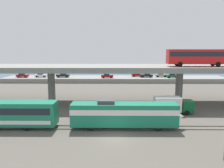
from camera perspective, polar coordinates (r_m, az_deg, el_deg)
ground_plane at (r=30.26m, az=0.84°, el=-13.36°), size 260.00×260.00×0.00m
rail_strip_near at (r=33.28m, az=0.83°, el=-11.18°), size 110.00×0.12×0.12m
rail_strip_far at (r=34.69m, az=0.82°, el=-10.36°), size 110.00×0.12×0.12m
train_locomotive at (r=33.42m, az=4.33°, el=-7.29°), size 16.26×3.04×4.18m
highway_overpass at (r=48.26m, az=0.79°, el=3.73°), size 96.00×12.49×8.01m
transit_bus_on_overpass at (r=49.25m, az=20.46°, el=6.54°), size 12.00×2.68×3.40m
service_truck_west at (r=42.20m, az=14.79°, el=-5.01°), size 6.80×2.46×3.04m
pier_parking_lot at (r=83.76m, az=0.72°, el=1.23°), size 79.96×11.50×1.56m
parked_car_0 at (r=88.34m, az=-21.44°, el=2.04°), size 4.10×2.00×1.50m
parked_car_1 at (r=80.99m, az=-1.22°, el=2.09°), size 4.26×1.94×1.50m
parked_car_2 at (r=85.78m, az=12.09°, el=2.26°), size 4.21×1.97×1.50m
parked_car_3 at (r=83.79m, az=14.85°, el=2.02°), size 4.35×1.98×1.50m
parked_car_4 at (r=87.12m, az=-17.29°, el=2.16°), size 4.28×1.88×1.50m
parked_car_5 at (r=84.43m, az=-12.13°, el=2.16°), size 4.65×1.83×1.50m
parked_car_6 at (r=85.35m, az=6.30°, el=2.37°), size 4.22×1.97×1.50m
parked_car_7 at (r=83.37m, az=8.61°, el=2.18°), size 4.44×1.83×1.50m
harbor_water at (r=106.70m, az=0.71°, el=2.36°), size 140.00×36.00×0.01m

